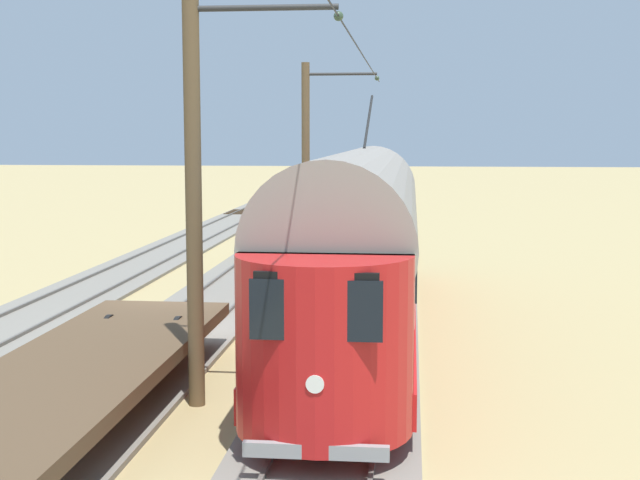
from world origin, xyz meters
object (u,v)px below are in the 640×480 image
Objects in this scene: catenary_pole_foreground at (308,162)px; catenary_pole_mid_near at (197,191)px; vintage_streetcar at (358,239)px; flatcar_adjacent at (61,381)px; track_end_bumper at (263,252)px.

catenary_pole_mid_near is at bearing 90.00° from catenary_pole_foreground.
catenary_pole_mid_near is at bearing 66.89° from vintage_streetcar.
flatcar_adjacent is 1.62× the size of catenary_pole_foreground.
flatcar_adjacent is at bearing 60.25° from vintage_streetcar.
vintage_streetcar is at bearing 103.18° from catenary_pole_foreground.
flatcar_adjacent is at bearing 90.00° from track_end_bumper.
catenary_pole_mid_near is (-1.78, -1.70, 2.85)m from flatcar_adjacent.
vintage_streetcar is 1.57× the size of flatcar_adjacent.
vintage_streetcar is 12.19m from track_end_bumper.
track_end_bumper is (1.78, -1.16, -3.31)m from catenary_pole_foreground.
track_end_bumper is at bearing -90.00° from flatcar_adjacent.
vintage_streetcar is 2.55× the size of catenary_pole_mid_near.
catenary_pole_foreground is (-1.78, -17.41, 2.85)m from flatcar_adjacent.
track_end_bumper is (4.16, -11.30, -1.87)m from vintage_streetcar.
vintage_streetcar is 6.22m from catenary_pole_mid_near.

